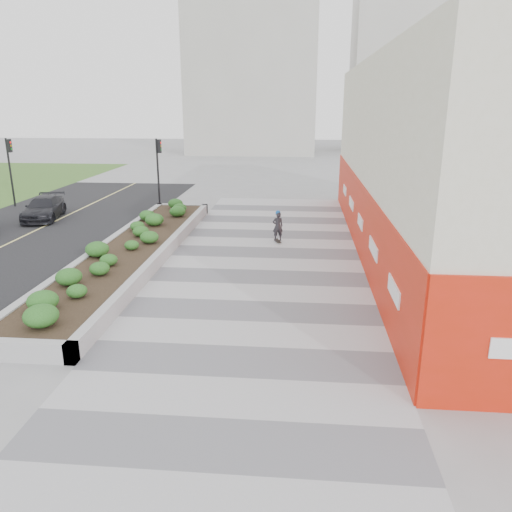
# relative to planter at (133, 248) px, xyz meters

# --- Properties ---
(ground) EXTENTS (160.00, 160.00, 0.00)m
(ground) POSITION_rel_planter_xyz_m (5.50, -7.00, -0.42)
(ground) COLOR gray
(ground) RESTS_ON ground
(walkway) EXTENTS (8.00, 36.00, 0.01)m
(walkway) POSITION_rel_planter_xyz_m (5.50, -4.00, -0.41)
(walkway) COLOR #A8A8AD
(walkway) RESTS_ON ground
(building) EXTENTS (6.04, 24.08, 8.00)m
(building) POSITION_rel_planter_xyz_m (12.48, 1.98, 3.56)
(building) COLOR beige
(building) RESTS_ON ground
(planter) EXTENTS (3.00, 18.00, 0.90)m
(planter) POSITION_rel_planter_xyz_m (0.00, 0.00, 0.00)
(planter) COLOR #9E9EA0
(planter) RESTS_ON ground
(traffic_signal_near) EXTENTS (0.33, 0.28, 4.20)m
(traffic_signal_near) POSITION_rel_planter_xyz_m (-1.73, 10.50, 2.34)
(traffic_signal_near) COLOR black
(traffic_signal_near) RESTS_ON ground
(traffic_signal_far) EXTENTS (0.33, 0.28, 4.20)m
(traffic_signal_far) POSITION_rel_planter_xyz_m (-10.93, 10.00, 2.34)
(traffic_signal_far) COLOR black
(traffic_signal_far) RESTS_ON ground
(distant_bldg_north_l) EXTENTS (16.00, 12.00, 20.00)m
(distant_bldg_north_l) POSITION_rel_planter_xyz_m (0.50, 48.00, 9.58)
(distant_bldg_north_l) COLOR #ADAAA3
(distant_bldg_north_l) RESTS_ON ground
(distant_bldg_north_r) EXTENTS (14.00, 10.00, 24.00)m
(distant_bldg_north_r) POSITION_rel_planter_xyz_m (20.50, 53.00, 11.58)
(distant_bldg_north_r) COLOR #ADAAA3
(distant_bldg_north_r) RESTS_ON ground
(manhole_cover) EXTENTS (0.44, 0.44, 0.01)m
(manhole_cover) POSITION_rel_planter_xyz_m (6.00, -4.00, -0.42)
(manhole_cover) COLOR #595654
(manhole_cover) RESTS_ON ground
(skateboarder) EXTENTS (0.57, 0.75, 1.51)m
(skateboarder) POSITION_rel_planter_xyz_m (5.92, 2.99, 0.35)
(skateboarder) COLOR beige
(skateboarder) RESTS_ON ground
(car_dark) EXTENTS (2.54, 4.46, 1.22)m
(car_dark) POSITION_rel_planter_xyz_m (-7.36, 6.75, 0.19)
(car_dark) COLOR black
(car_dark) RESTS_ON ground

